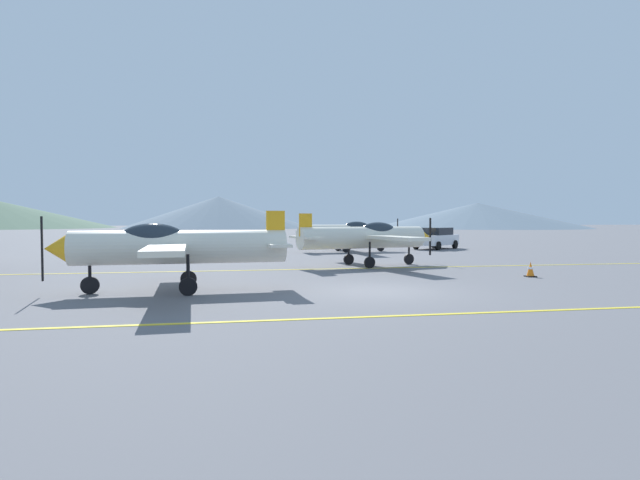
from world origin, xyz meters
name	(u,v)px	position (x,y,z in m)	size (l,w,h in m)	color
ground_plane	(378,291)	(0.00, 0.00, 0.00)	(400.00, 400.00, 0.00)	slate
apron_line_near	(429,315)	(0.00, -4.06, 0.01)	(80.00, 0.16, 0.01)	yellow
apron_line_far	(330,269)	(0.00, 7.32, 0.01)	(80.00, 0.16, 0.01)	yellow
airplane_near	(172,246)	(-6.22, 1.09, 1.40)	(7.23, 8.33, 2.49)	silver
airplane_mid	(367,237)	(2.06, 8.42, 1.40)	(7.30, 8.29, 2.49)	silver
airplane_far	(349,231)	(3.84, 19.49, 1.40)	(7.22, 8.32, 2.49)	silver
car_sedan	(436,238)	(11.20, 21.58, 0.84)	(4.45, 4.14, 1.62)	white
traffic_cone_front	(530,269)	(6.98, 2.77, 0.29)	(0.36, 0.36, 0.59)	black
hill_centerleft	(219,212)	(-6.07, 129.94, 4.39)	(51.41, 51.41, 8.78)	slate
hill_centerright	(477,215)	(64.76, 117.66, 3.50)	(58.99, 58.99, 7.00)	slate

